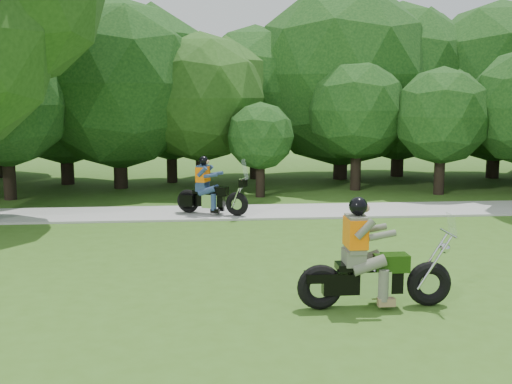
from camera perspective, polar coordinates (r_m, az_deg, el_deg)
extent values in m
plane|color=#375C1A|center=(11.87, 13.91, -8.95)|extent=(100.00, 100.00, 0.00)
cube|color=#989893|center=(19.37, 6.28, -1.67)|extent=(60.00, 2.20, 0.06)
cylinder|color=black|center=(23.63, 8.86, 2.28)|extent=(0.38, 0.38, 1.75)
sphere|color=black|center=(23.48, 8.98, 7.26)|extent=(3.63, 3.63, 3.63)
cylinder|color=black|center=(28.37, 20.34, 2.99)|extent=(0.53, 0.53, 1.80)
sphere|color=black|center=(28.24, 20.68, 9.12)|extent=(6.57, 6.57, 6.57)
cylinder|color=black|center=(26.40, -0.06, 3.14)|extent=(0.47, 0.47, 1.80)
sphere|color=black|center=(26.27, -0.06, 8.88)|extent=(5.35, 5.35, 5.35)
cylinder|color=black|center=(23.28, 15.99, 1.81)|extent=(0.37, 0.37, 1.64)
sphere|color=black|center=(23.13, 16.20, 6.53)|extent=(3.38, 3.38, 3.38)
cylinder|color=black|center=(23.93, -4.86, 2.50)|extent=(0.44, 0.44, 1.80)
sphere|color=#204714|center=(23.78, -4.94, 8.37)|extent=(4.76, 4.76, 4.76)
cylinder|color=black|center=(21.85, 0.38, 1.29)|extent=(0.32, 0.32, 1.33)
sphere|color=black|center=(21.70, 0.39, 4.99)|extent=(2.31, 2.31, 2.31)
cylinder|color=black|center=(27.82, 12.46, 3.23)|extent=(0.53, 0.53, 1.80)
sphere|color=black|center=(27.69, 12.68, 9.50)|extent=(6.58, 6.58, 6.58)
cylinder|color=black|center=(22.81, -21.09, 1.60)|extent=(0.41, 0.41, 1.80)
sphere|color=black|center=(22.65, -21.41, 7.27)|extent=(4.19, 4.19, 4.19)
cylinder|color=black|center=(25.52, -7.49, 2.65)|extent=(0.41, 0.41, 1.61)
sphere|color=black|center=(25.37, -7.59, 7.56)|extent=(4.24, 4.24, 4.24)
cylinder|color=black|center=(25.87, -16.45, 2.65)|extent=(0.50, 0.50, 1.80)
sphere|color=black|center=(25.72, -16.74, 8.96)|extent=(5.98, 5.98, 5.98)
cylinder|color=black|center=(24.32, -11.96, 2.44)|extent=(0.51, 0.51, 1.80)
sphere|color=black|center=(24.17, -12.19, 9.36)|extent=(6.26, 6.26, 6.26)
cylinder|color=black|center=(26.47, 7.51, 3.08)|extent=(0.57, 0.57, 1.80)
sphere|color=black|center=(26.34, 7.66, 10.20)|extent=(7.33, 7.33, 7.33)
torus|color=black|center=(10.79, 5.70, -8.40)|extent=(0.77, 0.23, 0.77)
torus|color=black|center=(11.30, 15.12, -7.87)|extent=(0.77, 0.23, 0.77)
cube|color=black|center=(10.93, 9.39, -7.94)|extent=(1.35, 0.28, 0.35)
cube|color=silver|center=(10.98, 10.34, -7.89)|extent=(0.53, 0.38, 0.44)
cube|color=black|center=(10.98, 11.90, -6.16)|extent=(0.58, 0.34, 0.29)
cube|color=black|center=(10.82, 8.66, -6.53)|extent=(0.58, 0.36, 0.11)
cylinder|color=silver|center=(11.21, 15.41, -5.97)|extent=(0.60, 0.06, 0.91)
cylinder|color=silver|center=(11.20, 16.77, -3.56)|extent=(0.05, 0.70, 0.04)
cube|color=#595D4B|center=(10.78, 8.68, -5.75)|extent=(0.33, 0.42, 0.26)
cube|color=#595D4B|center=(10.69, 8.85, -3.69)|extent=(0.29, 0.47, 0.62)
cube|color=#FF6D05|center=(10.68, 8.85, -3.57)|extent=(0.33, 0.51, 0.48)
sphere|color=black|center=(10.61, 9.08, -1.25)|extent=(0.31, 0.31, 0.31)
torus|color=black|center=(18.85, -6.04, -0.81)|extent=(0.71, 0.46, 0.69)
torus|color=black|center=(18.28, -1.70, -1.07)|extent=(0.71, 0.46, 0.69)
cube|color=black|center=(18.61, -4.43, -0.76)|extent=(1.10, 0.66, 0.31)
cube|color=silver|center=(18.56, -4.00, -0.78)|extent=(0.57, 0.50, 0.39)
cube|color=black|center=(18.42, -3.31, 0.08)|extent=(0.59, 0.48, 0.26)
cube|color=black|center=(18.62, -4.78, 0.04)|extent=(0.59, 0.49, 0.10)
cylinder|color=silver|center=(18.21, -1.59, -0.01)|extent=(0.37, 0.20, 0.88)
cylinder|color=silver|center=(18.09, -1.10, 1.28)|extent=(0.28, 0.59, 0.04)
cube|color=black|center=(18.63, -6.19, -0.77)|extent=(0.43, 0.27, 0.33)
cube|color=black|center=(19.02, -5.64, -0.56)|extent=(0.43, 0.27, 0.33)
cube|color=navy|center=(18.60, -4.79, 0.46)|extent=(0.42, 0.46, 0.24)
cube|color=navy|center=(18.54, -4.75, 1.53)|extent=(0.40, 0.48, 0.55)
cube|color=#FF6D05|center=(18.54, -4.75, 1.59)|extent=(0.44, 0.53, 0.43)
sphere|color=black|center=(18.48, -4.68, 2.80)|extent=(0.28, 0.28, 0.28)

